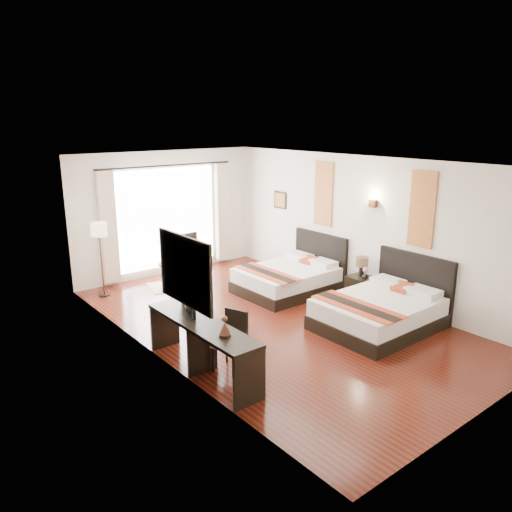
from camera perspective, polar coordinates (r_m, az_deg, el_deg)
floor at (r=8.94m, az=2.08°, el=-7.49°), size 4.50×7.50×0.01m
ceiling at (r=8.26m, az=2.27°, el=10.67°), size 4.50×7.50×0.02m
wall_headboard at (r=10.07m, az=11.91°, el=3.21°), size 0.01×7.50×2.80m
wall_desk at (r=7.27m, az=-11.35°, el=-1.45°), size 0.01×7.50×2.80m
wall_window at (r=11.52m, az=-10.13°, el=4.82°), size 4.50×0.01×2.80m
wall_entry at (r=6.29m, az=25.18°, el=-5.37°), size 4.50×0.01×2.80m
window_glass at (r=11.52m, az=-10.07°, el=4.32°), size 2.40×0.02×2.20m
sheer_curtain at (r=11.47m, az=-9.93°, el=4.28°), size 2.30×0.02×2.10m
drape_left at (r=10.83m, az=-16.54°, el=3.11°), size 0.35×0.14×2.35m
drape_right at (r=12.19m, az=-3.85°, el=5.03°), size 0.35×0.14×2.35m
art_panel_near at (r=9.18m, az=18.45°, el=5.09°), size 0.03×0.50×1.35m
art_panel_far at (r=10.63m, az=7.73°, el=7.05°), size 0.03×0.50×1.35m
wall_sconce at (r=9.74m, az=13.24°, el=5.85°), size 0.10×0.14×0.14m
mirror_frame at (r=6.60m, az=-8.13°, el=-1.68°), size 0.04×1.25×0.95m
mirror_glass at (r=6.61m, az=-7.94°, el=-1.65°), size 0.01×1.12×0.82m
bed_near at (r=8.86m, az=14.15°, el=-6.05°), size 2.05×1.60×1.15m
bed_far at (r=10.38m, az=3.90°, el=-2.47°), size 1.97×1.54×1.11m
nightstand at (r=10.00m, az=11.94°, el=-3.72°), size 0.42×0.52×0.50m
table_lamp at (r=9.90m, az=12.01°, el=-0.80°), size 0.24×0.24×0.39m
vase at (r=9.82m, az=12.38°, el=-2.20°), size 0.14×0.14×0.12m
console_desk at (r=7.14m, az=-6.16°, el=-10.38°), size 0.50×2.20×0.76m
television at (r=7.34m, az=-8.49°, el=-4.48°), size 0.37×0.82×0.48m
bronze_figurine at (r=6.50m, az=-3.59°, el=-8.15°), size 0.20×0.20×0.24m
desk_chair at (r=7.23m, az=-2.92°, el=-10.96°), size 0.51×0.51×0.87m
floor_lamp at (r=10.29m, az=-17.49°, el=2.36°), size 0.30×0.30×1.51m
side_table at (r=10.71m, az=-9.80°, el=-2.17°), size 0.48×0.48×0.55m
fruit_bowl at (r=10.61m, az=-9.71°, el=-0.66°), size 0.22×0.22×0.05m
window_chair at (r=11.13m, az=-7.02°, el=-1.16°), size 0.54×0.54×1.04m
jute_rug at (r=10.91m, az=-9.00°, el=-3.30°), size 1.34×1.06×0.01m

